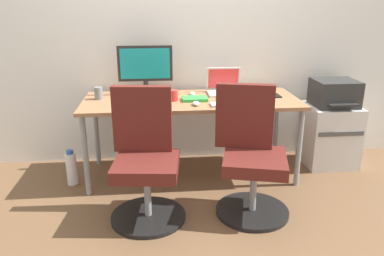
# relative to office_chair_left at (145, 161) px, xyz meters

# --- Properties ---
(ground_plane) EXTENTS (5.28, 5.28, 0.00)m
(ground_plane) POSITION_rel_office_chair_left_xyz_m (0.39, 0.66, -0.42)
(ground_plane) COLOR brown
(back_wall) EXTENTS (4.40, 0.04, 2.60)m
(back_wall) POSITION_rel_office_chair_left_xyz_m (0.39, 1.10, 0.88)
(back_wall) COLOR white
(back_wall) RESTS_ON ground
(desk) EXTENTS (1.84, 0.72, 0.70)m
(desk) POSITION_rel_office_chair_left_xyz_m (0.39, 0.66, 0.22)
(desk) COLOR #996B47
(desk) RESTS_ON ground
(office_chair_left) EXTENTS (0.54, 0.54, 0.94)m
(office_chair_left) POSITION_rel_office_chair_left_xyz_m (0.00, 0.00, 0.00)
(office_chair_left) COLOR black
(office_chair_left) RESTS_ON ground
(office_chair_right) EXTENTS (0.54, 0.54, 0.94)m
(office_chair_right) POSITION_rel_office_chair_left_xyz_m (0.76, -0.00, 0.00)
(office_chair_right) COLOR black
(office_chair_right) RESTS_ON ground
(side_cabinet) EXTENTS (0.46, 0.44, 0.58)m
(side_cabinet) POSITION_rel_office_chair_left_xyz_m (1.72, 0.77, -0.13)
(side_cabinet) COLOR silver
(side_cabinet) RESTS_ON ground
(printer) EXTENTS (0.38, 0.40, 0.24)m
(printer) POSITION_rel_office_chair_left_xyz_m (1.72, 0.77, 0.27)
(printer) COLOR #2D2D2D
(printer) RESTS_ON side_cabinet
(water_bottle_on_floor) EXTENTS (0.09, 0.09, 0.31)m
(water_bottle_on_floor) POSITION_rel_office_chair_left_xyz_m (-0.65, 0.56, -0.28)
(water_bottle_on_floor) COLOR white
(water_bottle_on_floor) RESTS_ON ground
(desktop_monitor) EXTENTS (0.48, 0.18, 0.43)m
(desktop_monitor) POSITION_rel_office_chair_left_xyz_m (0.00, 0.87, 0.53)
(desktop_monitor) COLOR #262626
(desktop_monitor) RESTS_ON desk
(open_laptop) EXTENTS (0.31, 0.26, 0.23)m
(open_laptop) POSITION_rel_office_chair_left_xyz_m (0.71, 0.84, 0.33)
(open_laptop) COLOR silver
(open_laptop) RESTS_ON desk
(keyboard_by_monitor) EXTENTS (0.34, 0.12, 0.02)m
(keyboard_by_monitor) POSITION_rel_office_chair_left_xyz_m (-0.00, 0.50, 0.29)
(keyboard_by_monitor) COLOR #2D2D2D
(keyboard_by_monitor) RESTS_ON desk
(keyboard_by_laptop) EXTENTS (0.34, 0.12, 0.02)m
(keyboard_by_laptop) POSITION_rel_office_chair_left_xyz_m (0.70, 0.42, 0.29)
(keyboard_by_laptop) COLOR silver
(keyboard_by_laptop) RESTS_ON desk
(mouse_by_monitor) EXTENTS (0.06, 0.10, 0.03)m
(mouse_by_monitor) POSITION_rel_office_chair_left_xyz_m (0.41, 0.78, 0.29)
(mouse_by_monitor) COLOR #B7B7B7
(mouse_by_monitor) RESTS_ON desk
(mouse_by_laptop) EXTENTS (0.06, 0.10, 0.03)m
(mouse_by_laptop) POSITION_rel_office_chair_left_xyz_m (0.41, 0.45, 0.29)
(mouse_by_laptop) COLOR silver
(mouse_by_laptop) RESTS_ON desk
(coffee_mug) EXTENTS (0.08, 0.08, 0.09)m
(coffee_mug) POSITION_rel_office_chair_left_xyz_m (0.23, 0.62, 0.32)
(coffee_mug) COLOR red
(coffee_mug) RESTS_ON desk
(pen_cup) EXTENTS (0.07, 0.07, 0.10)m
(pen_cup) POSITION_rel_office_chair_left_xyz_m (-0.40, 0.73, 0.33)
(pen_cup) COLOR slate
(pen_cup) RESTS_ON desk
(phone_near_monitor) EXTENTS (0.07, 0.14, 0.01)m
(phone_near_monitor) POSITION_rel_office_chair_left_xyz_m (1.14, 0.69, 0.28)
(phone_near_monitor) COLOR black
(phone_near_monitor) RESTS_ON desk
(notebook) EXTENTS (0.21, 0.15, 0.03)m
(notebook) POSITION_rel_office_chair_left_xyz_m (0.42, 0.61, 0.29)
(notebook) COLOR green
(notebook) RESTS_ON desk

